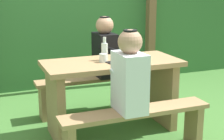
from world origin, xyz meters
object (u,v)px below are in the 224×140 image
at_px(picnic_table, 112,84).
at_px(drinking_glass, 103,58).
at_px(bench_near, 136,123).
at_px(bench_far, 94,87).
at_px(bottle_left, 131,50).
at_px(cell_phone, 112,63).
at_px(person_black_coat, 105,49).
at_px(person_white_shirt, 129,74).
at_px(bottle_right, 105,51).

height_order(picnic_table, drinking_glass, drinking_glass).
distance_m(picnic_table, bench_near, 0.62).
distance_m(bench_far, bottle_left, 0.81).
xyz_separation_m(bench_far, cell_phone, (-0.05, -0.69, 0.45)).
bearing_deg(person_black_coat, picnic_table, -103.54).
height_order(bench_near, cell_phone, cell_phone).
bearing_deg(cell_phone, picnic_table, 56.94).
distance_m(picnic_table, person_white_shirt, 0.64).
xyz_separation_m(drinking_glass, bottle_left, (0.33, 0.04, 0.05)).
distance_m(picnic_table, cell_phone, 0.28).
bearing_deg(bench_far, person_white_shirt, -93.40).
distance_m(drinking_glass, bottle_left, 0.34).
bearing_deg(picnic_table, bottle_right, 128.41).
distance_m(person_white_shirt, cell_phone, 0.48).
bearing_deg(drinking_glass, person_white_shirt, -86.55).
bearing_deg(cell_phone, bench_near, -93.93).
height_order(bench_far, person_white_shirt, person_white_shirt).
relative_size(bench_near, bottle_left, 6.04).
relative_size(person_white_shirt, drinking_glass, 8.44).
distance_m(drinking_glass, cell_phone, 0.11).
xyz_separation_m(picnic_table, cell_phone, (-0.05, -0.10, 0.25)).
distance_m(picnic_table, person_black_coat, 0.65).
bearing_deg(bench_near, bench_far, 90.00).
xyz_separation_m(person_white_shirt, drinking_glass, (-0.03, 0.57, 0.03)).
height_order(bench_near, bottle_right, bottle_right).
relative_size(person_white_shirt, bottle_left, 3.11).
bearing_deg(drinking_glass, bottle_right, 60.32).
bearing_deg(person_white_shirt, person_black_coat, 79.80).
distance_m(bench_far, person_black_coat, 0.48).
xyz_separation_m(bench_far, person_black_coat, (0.14, -0.00, 0.46)).
bearing_deg(bottle_right, picnic_table, -51.59).
bearing_deg(picnic_table, bench_near, -90.00).
bearing_deg(drinking_glass, person_black_coat, 67.82).
relative_size(picnic_table, drinking_glass, 16.41).
relative_size(picnic_table, bottle_right, 5.89).
xyz_separation_m(bench_far, person_white_shirt, (-0.07, -1.17, 0.46)).
xyz_separation_m(bench_far, drinking_glass, (-0.10, -0.60, 0.49)).
bearing_deg(drinking_glass, bench_near, -79.71).
bearing_deg(bench_far, bench_near, -90.00).
height_order(bench_near, person_white_shirt, person_white_shirt).
bearing_deg(bottle_left, drinking_glass, -172.86).
bearing_deg(bench_near, cell_phone, 95.39).
distance_m(bench_far, drinking_glass, 0.78).
bearing_deg(bottle_right, person_white_shirt, -91.26).
distance_m(bench_near, bottle_left, 0.85).
height_order(person_black_coat, cell_phone, person_black_coat).
distance_m(bottle_left, cell_phone, 0.31).
xyz_separation_m(bottle_right, cell_phone, (0.01, -0.17, -0.09)).
xyz_separation_m(bench_near, bottle_right, (-0.06, 0.66, 0.54)).
distance_m(person_black_coat, cell_phone, 0.71).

